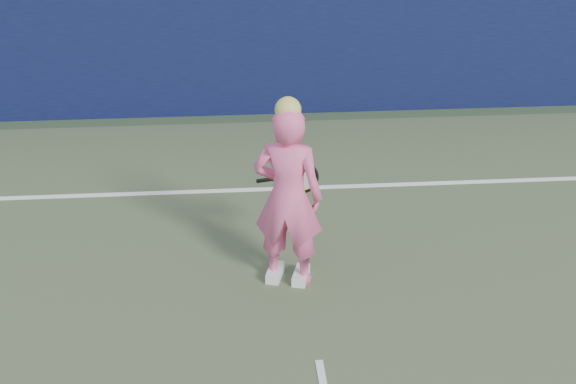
{
  "coord_description": "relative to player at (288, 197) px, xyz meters",
  "views": [
    {
      "loc": [
        -0.63,
        -3.95,
        4.03
      ],
      "look_at": [
        -0.15,
        2.19,
        0.89
      ],
      "focal_mm": 50.0,
      "sensor_mm": 36.0,
      "label": 1
    }
  ],
  "objects": [
    {
      "name": "backstop_wall",
      "position": [
        0.15,
        4.31,
        0.4
      ],
      "size": [
        24.0,
        0.4,
        2.5
      ],
      "primitive_type": "cube",
      "color": "#0B1034",
      "rests_on": "ground"
    },
    {
      "name": "player",
      "position": [
        0.0,
        0.0,
        0.0
      ],
      "size": [
        0.7,
        0.56,
        1.76
      ],
      "rotation": [
        0.0,
        0.0,
        2.86
      ],
      "color": "#F55F95",
      "rests_on": "ground"
    },
    {
      "name": "racket",
      "position": [
        0.12,
        0.4,
        -0.01
      ],
      "size": [
        0.57,
        0.26,
        0.32
      ],
      "rotation": [
        0.0,
        0.0,
        -0.48
      ],
      "color": "black",
      "rests_on": "ground"
    }
  ]
}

